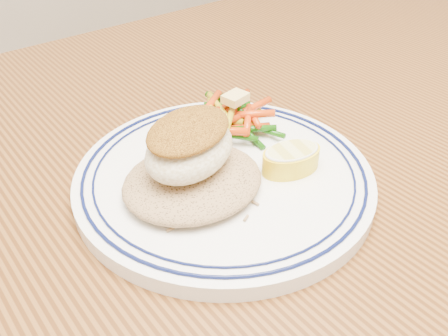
% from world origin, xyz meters
% --- Properties ---
extents(dining_table, '(1.50, 0.90, 0.75)m').
position_xyz_m(dining_table, '(0.00, 0.00, 0.65)').
color(dining_table, '#4B280F').
rests_on(dining_table, ground).
extents(plate, '(0.27, 0.27, 0.02)m').
position_xyz_m(plate, '(0.04, 0.01, 0.76)').
color(plate, white).
rests_on(plate, dining_table).
extents(rice_pilaf, '(0.13, 0.11, 0.02)m').
position_xyz_m(rice_pilaf, '(0.00, 0.00, 0.78)').
color(rice_pilaf, '#937149').
rests_on(rice_pilaf, plate).
extents(fish_fillet, '(0.11, 0.10, 0.05)m').
position_xyz_m(fish_fillet, '(0.00, 0.01, 0.81)').
color(fish_fillet, '#F6EDCB').
rests_on(fish_fillet, rice_pilaf).
extents(vegetable_pile, '(0.11, 0.11, 0.03)m').
position_xyz_m(vegetable_pile, '(0.09, 0.07, 0.78)').
color(vegetable_pile, '#CA390A').
rests_on(vegetable_pile, plate).
extents(butter_pat, '(0.03, 0.02, 0.01)m').
position_xyz_m(butter_pat, '(0.10, 0.06, 0.80)').
color(butter_pat, '#EED074').
rests_on(butter_pat, vegetable_pile).
extents(lemon_wedge, '(0.06, 0.06, 0.02)m').
position_xyz_m(lemon_wedge, '(0.09, -0.03, 0.78)').
color(lemon_wedge, yellow).
rests_on(lemon_wedge, plate).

